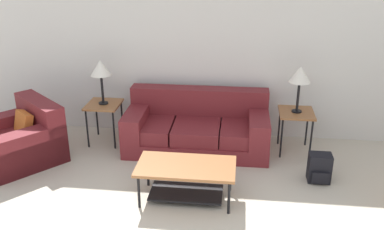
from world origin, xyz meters
The scene contains 9 objects.
wall_back centered at (0.00, 3.71, 1.30)m, with size 9.18×0.06×2.60m.
couch centered at (0.00, 3.15, 0.29)m, with size 2.04×0.97×0.82m.
armchair centered at (-2.38, 2.49, 0.28)m, with size 1.44×1.44×0.80m.
coffee_table centered at (0.01, 1.77, 0.33)m, with size 1.14×0.60×0.45m.
side_table_left centered at (-1.40, 3.18, 0.54)m, with size 0.48×0.52×0.61m.
side_table_right centered at (1.39, 3.18, 0.54)m, with size 0.48×0.52×0.61m.
table_lamp_left centered at (-1.40, 3.18, 1.14)m, with size 0.29×0.29×0.66m.
table_lamp_right centered at (1.39, 3.18, 1.14)m, with size 0.29×0.29×0.66m.
backpack centered at (1.63, 2.37, 0.18)m, with size 0.28×0.28×0.37m.
Camera 1 is at (0.59, -2.51, 2.82)m, focal length 40.00 mm.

